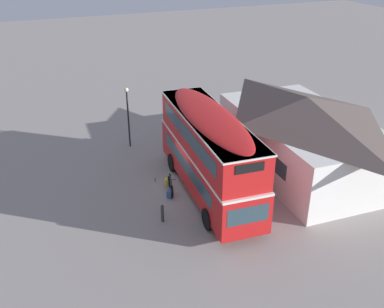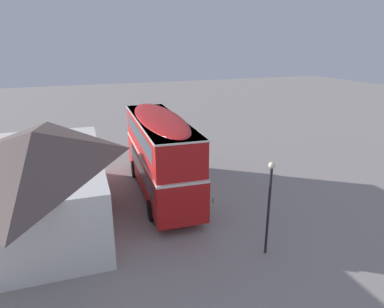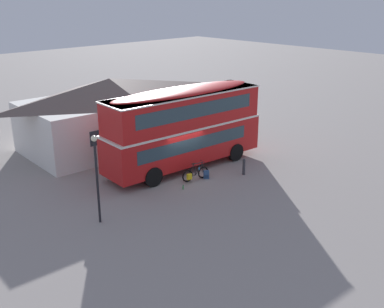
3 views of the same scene
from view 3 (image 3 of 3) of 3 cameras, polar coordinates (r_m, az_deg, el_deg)
The scene contains 8 objects.
ground_plane at distance 26.66m, azimuth -1.65°, elevation -2.46°, with size 120.00×120.00×0.00m, color gray.
double_decker_bus at distance 26.85m, azimuth -0.96°, elevation 3.67°, with size 10.25×3.17×4.79m.
touring_bicycle at distance 25.62m, azimuth 0.33°, elevation -2.49°, with size 1.70×0.52×1.03m.
backpack_on_ground at distance 25.93m, azimuth 1.78°, elevation -2.50°, with size 0.39×0.39×0.50m.
water_bottle_green_metal at distance 24.59m, azimuth -1.10°, elevation -4.13°, with size 0.07×0.07×0.25m.
pub_building at distance 31.52m, azimuth -10.00°, elevation 5.20°, with size 11.92×7.09×4.57m.
street_lamp at distance 20.66m, azimuth -11.76°, elevation -1.84°, with size 0.28×0.28×4.16m.
kerb_bollard at distance 26.52m, azimuth 6.44°, elevation -1.55°, with size 0.16×0.16×0.97m.
Camera 3 is at (-16.46, -18.42, 10.01)m, focal length 43.06 mm.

